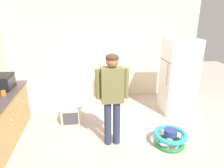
{
  "coord_description": "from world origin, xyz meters",
  "views": [
    {
      "loc": [
        -0.55,
        -3.18,
        2.32
      ],
      "look_at": [
        -0.08,
        0.41,
        1.03
      ],
      "focal_mm": 32.14,
      "sensor_mm": 36.0,
      "label": 1
    }
  ],
  "objects_px": {
    "refrigerator": "(178,77)",
    "microwave": "(2,82)",
    "pet_carrier": "(71,113)",
    "standing_person": "(112,92)",
    "bookshelf": "(111,86)",
    "orange_cup": "(3,93)",
    "baby_walker": "(170,137)"
  },
  "relations": [
    {
      "from": "refrigerator",
      "to": "bookshelf",
      "type": "xyz_separation_m",
      "value": [
        -1.48,
        1.04,
        -0.53
      ]
    },
    {
      "from": "bookshelf",
      "to": "standing_person",
      "type": "height_order",
      "value": "standing_person"
    },
    {
      "from": "refrigerator",
      "to": "standing_person",
      "type": "xyz_separation_m",
      "value": [
        -1.73,
        -1.12,
        0.14
      ]
    },
    {
      "from": "pet_carrier",
      "to": "microwave",
      "type": "distance_m",
      "value": 1.54
    },
    {
      "from": "standing_person",
      "to": "microwave",
      "type": "height_order",
      "value": "standing_person"
    },
    {
      "from": "pet_carrier",
      "to": "microwave",
      "type": "bearing_deg",
      "value": -171.77
    },
    {
      "from": "refrigerator",
      "to": "orange_cup",
      "type": "distance_m",
      "value": 3.73
    },
    {
      "from": "standing_person",
      "to": "pet_carrier",
      "type": "xyz_separation_m",
      "value": [
        -0.8,
        0.97,
        -0.85
      ]
    },
    {
      "from": "standing_person",
      "to": "baby_walker",
      "type": "xyz_separation_m",
      "value": [
        1.05,
        -0.19,
        -0.87
      ]
    },
    {
      "from": "standing_person",
      "to": "microwave",
      "type": "bearing_deg",
      "value": 159.17
    },
    {
      "from": "standing_person",
      "to": "baby_walker",
      "type": "bearing_deg",
      "value": -10.51
    },
    {
      "from": "pet_carrier",
      "to": "orange_cup",
      "type": "height_order",
      "value": "orange_cup"
    },
    {
      "from": "pet_carrier",
      "to": "baby_walker",
      "type": "bearing_deg",
      "value": -32.17
    },
    {
      "from": "refrigerator",
      "to": "bookshelf",
      "type": "height_order",
      "value": "refrigerator"
    },
    {
      "from": "pet_carrier",
      "to": "standing_person",
      "type": "bearing_deg",
      "value": -50.37
    },
    {
      "from": "bookshelf",
      "to": "microwave",
      "type": "relative_size",
      "value": 1.77
    },
    {
      "from": "refrigerator",
      "to": "microwave",
      "type": "distance_m",
      "value": 3.81
    },
    {
      "from": "bookshelf",
      "to": "orange_cup",
      "type": "bearing_deg",
      "value": -141.34
    },
    {
      "from": "refrigerator",
      "to": "orange_cup",
      "type": "bearing_deg",
      "value": -169.05
    },
    {
      "from": "refrigerator",
      "to": "pet_carrier",
      "type": "bearing_deg",
      "value": -176.51
    },
    {
      "from": "refrigerator",
      "to": "pet_carrier",
      "type": "distance_m",
      "value": 2.63
    },
    {
      "from": "bookshelf",
      "to": "orange_cup",
      "type": "distance_m",
      "value": 2.85
    },
    {
      "from": "orange_cup",
      "to": "refrigerator",
      "type": "bearing_deg",
      "value": 10.95
    },
    {
      "from": "bookshelf",
      "to": "standing_person",
      "type": "bearing_deg",
      "value": -96.68
    },
    {
      "from": "bookshelf",
      "to": "pet_carrier",
      "type": "xyz_separation_m",
      "value": [
        -1.06,
        -1.19,
        -0.18
      ]
    },
    {
      "from": "bookshelf",
      "to": "pet_carrier",
      "type": "height_order",
      "value": "bookshelf"
    },
    {
      "from": "bookshelf",
      "to": "baby_walker",
      "type": "xyz_separation_m",
      "value": [
        0.79,
        -2.35,
        -0.2
      ]
    },
    {
      "from": "standing_person",
      "to": "microwave",
      "type": "relative_size",
      "value": 3.54
    },
    {
      "from": "microwave",
      "to": "standing_person",
      "type": "bearing_deg",
      "value": -20.83
    },
    {
      "from": "bookshelf",
      "to": "standing_person",
      "type": "relative_size",
      "value": 0.5
    },
    {
      "from": "pet_carrier",
      "to": "orange_cup",
      "type": "xyz_separation_m",
      "value": [
        -1.12,
        -0.55,
        0.77
      ]
    },
    {
      "from": "bookshelf",
      "to": "orange_cup",
      "type": "height_order",
      "value": "orange_cup"
    }
  ]
}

